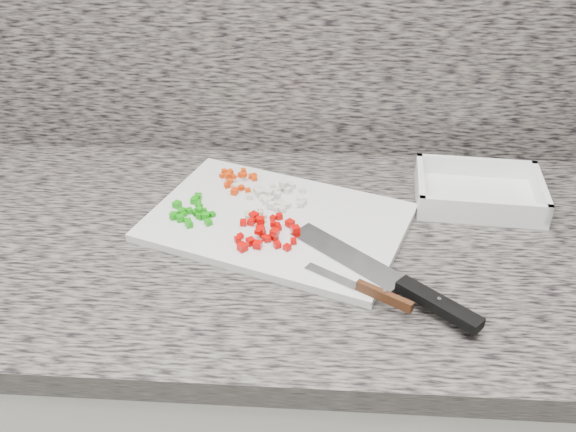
# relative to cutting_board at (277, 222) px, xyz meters

# --- Properties ---
(cabinet) EXTENTS (3.92, 0.62, 0.86)m
(cabinet) POSITION_rel_cutting_board_xyz_m (-0.05, -0.03, -0.48)
(cabinet) COLOR silver
(cabinet) RESTS_ON ground
(countertop) EXTENTS (3.96, 0.64, 0.04)m
(countertop) POSITION_rel_cutting_board_xyz_m (-0.05, -0.03, -0.03)
(countertop) COLOR #645E58
(countertop) RESTS_ON cabinet
(backsplash) EXTENTS (3.92, 0.02, 0.60)m
(backsplash) POSITION_rel_cutting_board_xyz_m (-0.05, 0.27, 0.29)
(backsplash) COLOR #645E58
(backsplash) RESTS_ON countertop
(cutting_board) EXTENTS (0.49, 0.40, 0.01)m
(cutting_board) POSITION_rel_cutting_board_xyz_m (0.00, 0.00, 0.00)
(cutting_board) COLOR silver
(cutting_board) RESTS_ON countertop
(carrot_pile) EXTENTS (0.07, 0.09, 0.02)m
(carrot_pile) POSITION_rel_cutting_board_xyz_m (-0.08, 0.11, 0.01)
(carrot_pile) COLOR red
(carrot_pile) RESTS_ON cutting_board
(onion_pile) EXTENTS (0.11, 0.09, 0.02)m
(onion_pile) POSITION_rel_cutting_board_xyz_m (-0.00, 0.06, 0.01)
(onion_pile) COLOR beige
(onion_pile) RESTS_ON cutting_board
(green_pepper_pile) EXTENTS (0.08, 0.10, 0.02)m
(green_pepper_pile) POSITION_rel_cutting_board_xyz_m (-0.15, 0.00, 0.01)
(green_pepper_pile) COLOR #148F0D
(green_pepper_pile) RESTS_ON cutting_board
(red_pepper_pile) EXTENTS (0.11, 0.11, 0.02)m
(red_pepper_pile) POSITION_rel_cutting_board_xyz_m (-0.02, -0.05, 0.01)
(red_pepper_pile) COLOR #C70502
(red_pepper_pile) RESTS_ON cutting_board
(garlic_pile) EXTENTS (0.04, 0.04, 0.01)m
(garlic_pile) POSITION_rel_cutting_board_xyz_m (-0.04, 0.00, 0.01)
(garlic_pile) COLOR beige
(garlic_pile) RESTS_ON cutting_board
(chef_knife) EXTENTS (0.28, 0.25, 0.02)m
(chef_knife) POSITION_rel_cutting_board_xyz_m (0.20, -0.17, 0.01)
(chef_knife) COLOR silver
(chef_knife) RESTS_ON cutting_board
(paring_knife) EXTENTS (0.16, 0.10, 0.02)m
(paring_knife) POSITION_rel_cutting_board_xyz_m (0.15, -0.18, 0.01)
(paring_knife) COLOR silver
(paring_knife) RESTS_ON cutting_board
(tray) EXTENTS (0.23, 0.17, 0.05)m
(tray) POSITION_rel_cutting_board_xyz_m (0.35, 0.10, 0.01)
(tray) COLOR white
(tray) RESTS_ON countertop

